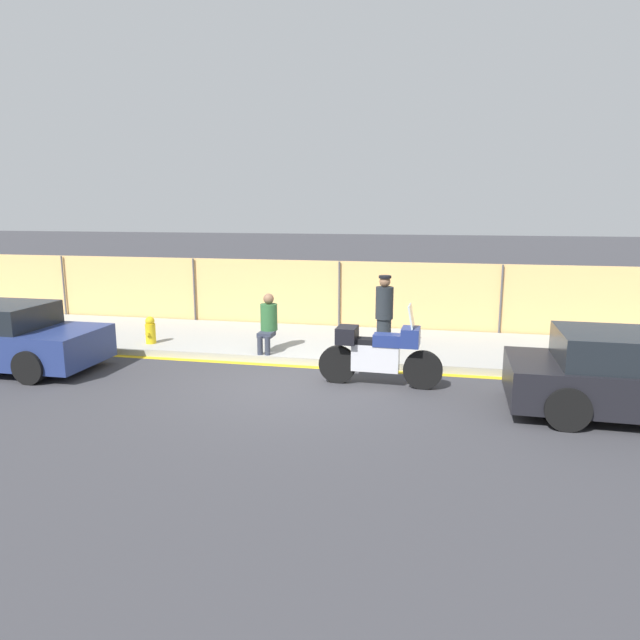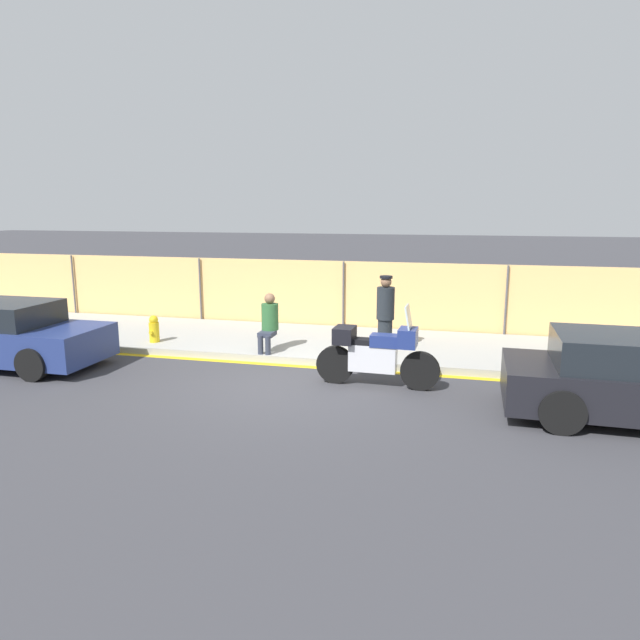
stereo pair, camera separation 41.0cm
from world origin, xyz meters
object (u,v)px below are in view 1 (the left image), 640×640
motorcycle (379,353)px  parked_car_far_background (0,337)px  fire_hydrant (150,330)px  officer_standing (384,312)px  person_seated_on_curb (268,320)px

motorcycle → parked_car_far_background: 7.69m
parked_car_far_background → fire_hydrant: parked_car_far_background is taller
motorcycle → officer_standing: officer_standing is taller
parked_car_far_background → fire_hydrant: (2.26, 2.01, -0.18)m
officer_standing → fire_hydrant: 5.37m
officer_standing → fire_hydrant: officer_standing is taller
motorcycle → person_seated_on_curb: bearing=152.1°
parked_car_far_background → person_seated_on_curb: bearing=20.6°
officer_standing → person_seated_on_curb: (-2.45, -0.63, -0.14)m
motorcycle → fire_hydrant: motorcycle is taller
person_seated_on_curb → parked_car_far_background: 5.46m
motorcycle → person_seated_on_curb: size_ratio=1.82×
person_seated_on_curb → fire_hydrant: bearing=177.7°
parked_car_far_background → officer_standing: bearing=18.7°
officer_standing → person_seated_on_curb: 2.53m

